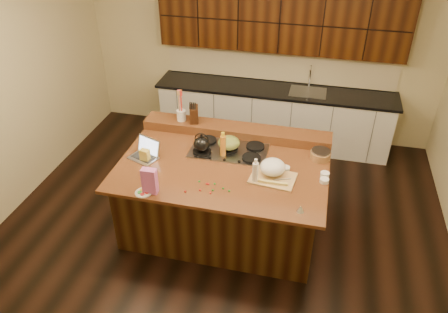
# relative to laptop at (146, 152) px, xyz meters

# --- Properties ---
(room) EXTENTS (5.52, 5.02, 2.72)m
(room) POSITION_rel_laptop_xyz_m (0.92, 0.05, 0.37)
(room) COLOR black
(room) RESTS_ON ground
(island) EXTENTS (2.40, 1.60, 0.92)m
(island) POSITION_rel_laptop_xyz_m (0.92, 0.05, -0.52)
(island) COLOR black
(island) RESTS_ON ground
(back_ledge) EXTENTS (2.40, 0.30, 0.12)m
(back_ledge) POSITION_rel_laptop_xyz_m (0.92, 0.75, -0.00)
(back_ledge) COLOR black
(back_ledge) RESTS_ON island
(cooktop) EXTENTS (0.92, 0.52, 0.05)m
(cooktop) POSITION_rel_laptop_xyz_m (0.92, 0.35, -0.04)
(cooktop) COLOR gray
(cooktop) RESTS_ON island
(back_counter) EXTENTS (3.70, 0.66, 2.40)m
(back_counter) POSITION_rel_laptop_xyz_m (1.23, 2.28, 0.00)
(back_counter) COLOR silver
(back_counter) RESTS_ON ground
(kettle) EXTENTS (0.22, 0.22, 0.18)m
(kettle) POSITION_rel_laptop_xyz_m (0.62, 0.22, 0.07)
(kettle) COLOR black
(kettle) RESTS_ON cooktop
(green_bowl) EXTENTS (0.31, 0.31, 0.14)m
(green_bowl) POSITION_rel_laptop_xyz_m (0.92, 0.35, 0.06)
(green_bowl) COLOR olive
(green_bowl) RESTS_ON cooktop
(laptop) EXTENTS (0.39, 0.35, 0.22)m
(laptop) POSITION_rel_laptop_xyz_m (0.00, 0.00, 0.00)
(laptop) COLOR #B7B7BC
(laptop) RESTS_ON island
(oil_bottle) EXTENTS (0.07, 0.07, 0.27)m
(oil_bottle) POSITION_rel_laptop_xyz_m (0.88, 0.23, 0.07)
(oil_bottle) COLOR orange
(oil_bottle) RESTS_ON island
(vinegar_bottle) EXTENTS (0.08, 0.08, 0.25)m
(vinegar_bottle) POSITION_rel_laptop_xyz_m (1.34, -0.20, 0.06)
(vinegar_bottle) COLOR silver
(vinegar_bottle) RESTS_ON island
(wooden_tray) EXTENTS (0.52, 0.41, 0.20)m
(wooden_tray) POSITION_rel_laptop_xyz_m (1.51, -0.04, 0.03)
(wooden_tray) COLOR tan
(wooden_tray) RESTS_ON island
(ramekin_a) EXTENTS (0.10, 0.10, 0.04)m
(ramekin_a) POSITION_rel_laptop_xyz_m (2.07, -0.02, -0.04)
(ramekin_a) COLOR white
(ramekin_a) RESTS_ON island
(ramekin_b) EXTENTS (0.11, 0.11, 0.04)m
(ramekin_b) POSITION_rel_laptop_xyz_m (2.07, 0.10, -0.04)
(ramekin_b) COLOR white
(ramekin_b) RESTS_ON island
(ramekin_c) EXTENTS (0.12, 0.12, 0.04)m
(ramekin_c) POSITION_rel_laptop_xyz_m (1.64, 0.11, -0.04)
(ramekin_c) COLOR white
(ramekin_c) RESTS_ON island
(strainer_bowl) EXTENTS (0.30, 0.30, 0.09)m
(strainer_bowl) POSITION_rel_laptop_xyz_m (2.00, 0.45, -0.02)
(strainer_bowl) COLOR #996B3F
(strainer_bowl) RESTS_ON island
(kitchen_timer) EXTENTS (0.10, 0.10, 0.07)m
(kitchen_timer) POSITION_rel_laptop_xyz_m (1.87, -0.57, -0.03)
(kitchen_timer) COLOR silver
(kitchen_timer) RESTS_ON island
(pink_bag) EXTENTS (0.16, 0.09, 0.29)m
(pink_bag) POSITION_rel_laptop_xyz_m (0.31, -0.62, 0.09)
(pink_bag) COLOR #CA5FAB
(pink_bag) RESTS_ON island
(candy_plate) EXTENTS (0.20, 0.20, 0.01)m
(candy_plate) POSITION_rel_laptop_xyz_m (0.24, -0.66, -0.05)
(candy_plate) COLOR white
(candy_plate) RESTS_ON island
(package_box) EXTENTS (0.12, 0.09, 0.15)m
(package_box) POSITION_rel_laptop_xyz_m (0.02, -0.08, 0.01)
(package_box) COLOR #DDC34E
(package_box) RESTS_ON island
(utensil_crock) EXTENTS (0.14, 0.14, 0.14)m
(utensil_crock) POSITION_rel_laptop_xyz_m (0.20, 0.75, 0.13)
(utensil_crock) COLOR white
(utensil_crock) RESTS_ON back_ledge
(knife_block) EXTENTS (0.15, 0.19, 0.21)m
(knife_block) POSITION_rel_laptop_xyz_m (0.37, 0.75, 0.16)
(knife_block) COLOR black
(knife_block) RESTS_ON back_ledge
(gumdrop_0) EXTENTS (0.02, 0.02, 0.02)m
(gumdrop_0) POSITION_rel_laptop_xyz_m (0.81, -0.48, -0.05)
(gumdrop_0) COLOR red
(gumdrop_0) RESTS_ON island
(gumdrop_1) EXTENTS (0.02, 0.02, 0.02)m
(gumdrop_1) POSITION_rel_laptop_xyz_m (0.75, -0.34, -0.05)
(gumdrop_1) COLOR #198C26
(gumdrop_1) RESTS_ON island
(gumdrop_2) EXTENTS (0.02, 0.02, 0.02)m
(gumdrop_2) POSITION_rel_laptop_xyz_m (0.84, -0.36, -0.05)
(gumdrop_2) COLOR red
(gumdrop_2) RESTS_ON island
(gumdrop_3) EXTENTS (0.02, 0.02, 0.02)m
(gumdrop_3) POSITION_rel_laptop_xyz_m (0.93, -0.34, -0.05)
(gumdrop_3) COLOR #198C26
(gumdrop_3) RESTS_ON island
(gumdrop_4) EXTENTS (0.02, 0.02, 0.02)m
(gumdrop_4) POSITION_rel_laptop_xyz_m (0.92, -0.50, -0.05)
(gumdrop_4) COLOR red
(gumdrop_4) RESTS_ON island
(gumdrop_5) EXTENTS (0.02, 0.02, 0.02)m
(gumdrop_5) POSITION_rel_laptop_xyz_m (1.03, -0.40, -0.05)
(gumdrop_5) COLOR #198C26
(gumdrop_5) RESTS_ON island
(gumdrop_6) EXTENTS (0.02, 0.02, 0.02)m
(gumdrop_6) POSITION_rel_laptop_xyz_m (0.86, -0.36, -0.05)
(gumdrop_6) COLOR red
(gumdrop_6) RESTS_ON island
(gumdrop_7) EXTENTS (0.02, 0.02, 0.02)m
(gumdrop_7) POSITION_rel_laptop_xyz_m (1.11, -0.42, -0.05)
(gumdrop_7) COLOR #198C26
(gumdrop_7) RESTS_ON island
(gumdrop_8) EXTENTS (0.02, 0.02, 0.02)m
(gumdrop_8) POSITION_rel_laptop_xyz_m (0.66, -0.54, -0.05)
(gumdrop_8) COLOR red
(gumdrop_8) RESTS_ON island
(gumdrop_9) EXTENTS (0.02, 0.02, 0.02)m
(gumdrop_9) POSITION_rel_laptop_xyz_m (0.94, -0.45, -0.05)
(gumdrop_9) COLOR #198C26
(gumdrop_9) RESTS_ON island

